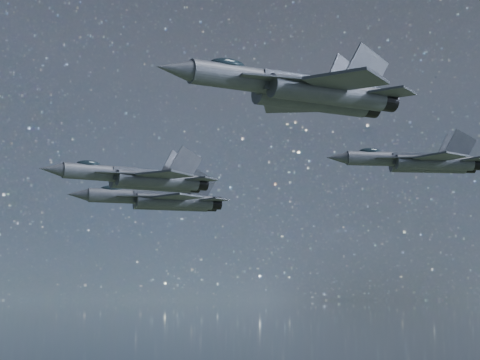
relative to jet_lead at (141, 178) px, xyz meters
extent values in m
cylinder|color=#363A43|center=(-4.04, -0.77, 0.22)|extent=(7.40, 2.85, 1.53)
cone|color=#363A43|center=(-8.66, -1.64, 0.22)|extent=(2.56, 1.78, 1.37)
ellipsoid|color=black|center=(-5.20, -0.99, 0.95)|extent=(2.48, 1.44, 0.75)
cube|color=#363A43|center=(0.95, 0.18, 0.17)|extent=(8.16, 2.94, 1.27)
cylinder|color=#363A43|center=(1.52, -0.71, -0.27)|extent=(8.36, 3.03, 1.53)
cylinder|color=#363A43|center=(1.16, 1.22, -0.27)|extent=(8.36, 3.03, 1.53)
cylinder|color=black|center=(5.94, 0.13, -0.27)|extent=(1.51, 1.62, 1.41)
cylinder|color=black|center=(5.58, 2.06, -0.27)|extent=(1.51, 1.62, 1.41)
cube|color=#363A43|center=(-2.07, -1.74, 0.10)|extent=(5.09, 1.10, 0.12)
cube|color=#363A43|center=(-2.56, 0.86, 0.10)|extent=(5.13, 2.89, 0.12)
cube|color=#363A43|center=(1.77, -3.05, -0.07)|extent=(5.59, 5.61, 0.20)
cube|color=#363A43|center=(0.53, 3.49, -0.07)|extent=(4.99, 5.27, 0.20)
cube|color=#363A43|center=(5.80, -1.19, -0.07)|extent=(3.30, 3.32, 0.15)
cube|color=#363A43|center=(4.96, 3.23, -0.07)|extent=(2.93, 3.05, 0.15)
cube|color=#363A43|center=(4.36, -0.42, 1.59)|extent=(3.41, 0.60, 3.48)
cube|color=#363A43|center=(3.90, 1.99, 1.59)|extent=(3.32, 1.06, 3.48)
cylinder|color=#363A43|center=(-0.08, 13.00, -0.18)|extent=(7.70, 1.81, 1.61)
cone|color=#363A43|center=(-5.05, 12.88, -0.18)|extent=(2.52, 1.51, 1.45)
ellipsoid|color=black|center=(-1.32, 12.97, 0.60)|extent=(2.49, 1.15, 0.80)
cube|color=#363A43|center=(5.30, 13.14, -0.23)|extent=(8.52, 1.77, 1.35)
cylinder|color=#363A43|center=(5.74, 12.12, -0.70)|extent=(8.73, 1.84, 1.61)
cylinder|color=#363A43|center=(5.69, 14.18, -0.70)|extent=(8.73, 1.84, 1.61)
cylinder|color=black|center=(10.50, 12.24, -0.70)|extent=(1.38, 1.52, 1.49)
cylinder|color=black|center=(10.44, 14.31, -0.70)|extent=(1.38, 1.52, 1.49)
cube|color=#363A43|center=(1.82, 11.65, -0.30)|extent=(5.50, 2.01, 0.12)
cube|color=#363A43|center=(1.75, 14.45, -0.30)|extent=(5.50, 2.27, 0.12)
cube|color=#363A43|center=(5.60, 9.63, -0.49)|extent=(5.73, 5.88, 0.21)
cube|color=#363A43|center=(5.42, 16.66, -0.49)|extent=(5.65, 5.83, 0.21)
cube|color=#363A43|center=(10.12, 10.88, -0.49)|extent=(3.38, 3.45, 0.16)
cube|color=#363A43|center=(10.00, 15.64, -0.49)|extent=(3.33, 3.41, 0.16)
cube|color=#363A43|center=(8.75, 11.93, 1.27)|extent=(3.60, 0.48, 3.68)
cube|color=#363A43|center=(8.68, 14.52, 1.27)|extent=(3.59, 0.55, 3.68)
cylinder|color=#363A43|center=(2.44, -27.82, 2.64)|extent=(7.88, 3.06, 1.63)
cone|color=#363A43|center=(-2.47, -28.77, 2.64)|extent=(2.73, 1.91, 1.46)
ellipsoid|color=black|center=(1.21, -28.06, 3.42)|extent=(2.64, 1.54, 0.80)
cube|color=#363A43|center=(7.76, -26.79, 2.59)|extent=(8.69, 3.15, 1.36)
cylinder|color=#363A43|center=(8.37, -27.74, 2.12)|extent=(8.91, 3.26, 1.63)
cylinder|color=#363A43|center=(7.97, -25.69, 2.12)|extent=(8.91, 3.26, 1.63)
cylinder|color=black|center=(13.08, -26.83, 2.12)|extent=(1.62, 1.73, 1.50)
cylinder|color=black|center=(12.68, -24.78, 2.12)|extent=(1.62, 1.73, 1.50)
cube|color=#363A43|center=(4.55, -28.84, 2.52)|extent=(5.42, 1.15, 0.13)
cube|color=#363A43|center=(4.02, -26.08, 2.52)|extent=(5.46, 3.09, 0.13)
cube|color=#363A43|center=(8.64, -30.23, 2.33)|extent=(5.95, 5.98, 0.21)
cube|color=#363A43|center=(7.30, -23.27, 2.33)|extent=(5.31, 5.61, 0.21)
cube|color=#363A43|center=(12.93, -28.24, 2.33)|extent=(3.52, 3.54, 0.16)
cube|color=#363A43|center=(12.02, -23.53, 2.33)|extent=(3.12, 3.25, 0.16)
cube|color=#363A43|center=(11.39, -27.42, 4.10)|extent=(3.63, 0.64, 3.71)
cube|color=#363A43|center=(10.89, -24.86, 4.10)|extent=(3.53, 1.14, 3.71)
cylinder|color=#363A43|center=(23.94, -3.64, 2.46)|extent=(7.16, 2.58, 1.48)
cone|color=#363A43|center=(19.45, -2.91, 2.46)|extent=(2.46, 1.67, 1.33)
ellipsoid|color=black|center=(22.81, -3.45, 3.17)|extent=(2.38, 1.34, 0.73)
cube|color=#363A43|center=(28.80, -4.42, 2.41)|extent=(7.90, 2.64, 1.23)
cylinder|color=#363A43|center=(29.02, -5.42, 1.99)|extent=(8.09, 2.73, 1.48)
cylinder|color=#363A43|center=(29.33, -3.55, 1.99)|extent=(8.09, 2.73, 1.48)
cylinder|color=black|center=(33.33, -6.11, 1.99)|extent=(1.43, 1.54, 1.36)
cylinder|color=black|center=(33.63, -4.24, 1.99)|extent=(1.43, 1.54, 1.36)
cube|color=#363A43|center=(25.42, -5.17, 2.35)|extent=(4.98, 2.68, 0.11)
cube|color=#363A43|center=(25.82, -2.65, 2.35)|extent=(4.96, 1.20, 0.11)
cube|color=#363A43|center=(28.47, -7.63, 2.18)|extent=(4.90, 5.15, 0.19)
cube|color=#363A43|center=(29.50, -1.27, 2.18)|extent=(5.39, 5.44, 0.19)
cube|color=#363A43|center=(32.76, -7.27, 2.18)|extent=(2.88, 2.99, 0.14)
cube|color=#363A43|center=(33.45, -2.96, 2.18)|extent=(3.19, 3.21, 0.14)
cube|color=#363A43|center=(31.70, -6.09, 3.79)|extent=(3.23, 0.94, 3.37)
cube|color=#363A43|center=(32.08, -3.75, 3.79)|extent=(3.30, 0.56, 3.37)
camera|label=1|loc=(-11.86, -76.99, -11.83)|focal=60.00mm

